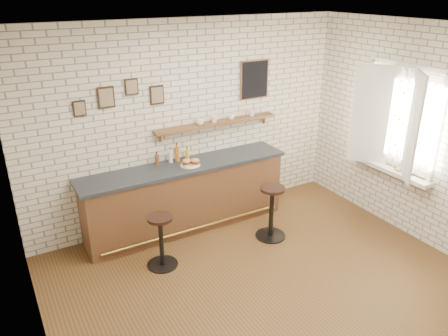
{
  "coord_description": "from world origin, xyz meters",
  "views": [
    {
      "loc": [
        -2.62,
        -3.61,
        3.41
      ],
      "look_at": [
        -0.05,
        0.9,
        1.21
      ],
      "focal_mm": 35.0,
      "sensor_mm": 36.0,
      "label": 1
    }
  ],
  "objects_px": {
    "bar_stool_right": "(272,211)",
    "ciabatta_sandwich": "(191,162)",
    "shelf_cup_d": "(252,113)",
    "sandwich_plate": "(190,165)",
    "bitters_bottle_white": "(171,156)",
    "shelf_cup_c": "(231,117)",
    "book_upper": "(401,170)",
    "bar_counter": "(186,196)",
    "bar_stool_left": "(161,240)",
    "bitters_bottle_brown": "(157,160)",
    "condiment_bottle_yellow": "(187,154)",
    "book_lower": "(401,172)",
    "shelf_cup_b": "(214,119)",
    "bitters_bottle_amber": "(177,154)",
    "shelf_cup_a": "(200,122)"
  },
  "relations": [
    {
      "from": "bitters_bottle_amber",
      "to": "shelf_cup_d",
      "type": "xyz_separation_m",
      "value": [
        1.3,
        0.02,
        0.43
      ]
    },
    {
      "from": "book_upper",
      "to": "ciabatta_sandwich",
      "type": "bearing_deg",
      "value": -179.5
    },
    {
      "from": "bar_counter",
      "to": "bar_stool_left",
      "type": "height_order",
      "value": "bar_counter"
    },
    {
      "from": "ciabatta_sandwich",
      "to": "bitters_bottle_white",
      "type": "height_order",
      "value": "bitters_bottle_white"
    },
    {
      "from": "sandwich_plate",
      "to": "ciabatta_sandwich",
      "type": "height_order",
      "value": "ciabatta_sandwich"
    },
    {
      "from": "bitters_bottle_amber",
      "to": "bar_stool_left",
      "type": "distance_m",
      "value": 1.37
    },
    {
      "from": "condiment_bottle_yellow",
      "to": "shelf_cup_c",
      "type": "relative_size",
      "value": 1.69
    },
    {
      "from": "shelf_cup_a",
      "to": "book_upper",
      "type": "bearing_deg",
      "value": -72.61
    },
    {
      "from": "sandwich_plate",
      "to": "shelf_cup_b",
      "type": "distance_m",
      "value": 0.8
    },
    {
      "from": "bitters_bottle_white",
      "to": "bar_stool_right",
      "type": "relative_size",
      "value": 0.28
    },
    {
      "from": "bitters_bottle_amber",
      "to": "shelf_cup_c",
      "type": "xyz_separation_m",
      "value": [
        0.92,
        0.02,
        0.42
      ]
    },
    {
      "from": "shelf_cup_b",
      "to": "shelf_cup_d",
      "type": "height_order",
      "value": "shelf_cup_b"
    },
    {
      "from": "bitters_bottle_white",
      "to": "book_upper",
      "type": "distance_m",
      "value": 3.3
    },
    {
      "from": "sandwich_plate",
      "to": "shelf_cup_c",
      "type": "xyz_separation_m",
      "value": [
        0.83,
        0.26,
        0.53
      ]
    },
    {
      "from": "shelf_cup_d",
      "to": "book_lower",
      "type": "relative_size",
      "value": 0.43
    },
    {
      "from": "sandwich_plate",
      "to": "bitters_bottle_white",
      "type": "relative_size",
      "value": 1.24
    },
    {
      "from": "condiment_bottle_yellow",
      "to": "shelf_cup_a",
      "type": "relative_size",
      "value": 1.5
    },
    {
      "from": "book_lower",
      "to": "shelf_cup_a",
      "type": "bearing_deg",
      "value": 138.08
    },
    {
      "from": "book_lower",
      "to": "bitters_bottle_amber",
      "type": "bearing_deg",
      "value": 142.65
    },
    {
      "from": "bar_stool_right",
      "to": "book_upper",
      "type": "height_order",
      "value": "book_upper"
    },
    {
      "from": "ciabatta_sandwich",
      "to": "bitters_bottle_amber",
      "type": "height_order",
      "value": "bitters_bottle_amber"
    },
    {
      "from": "bar_stool_right",
      "to": "shelf_cup_c",
      "type": "height_order",
      "value": "shelf_cup_c"
    },
    {
      "from": "shelf_cup_b",
      "to": "bitters_bottle_amber",
      "type": "bearing_deg",
      "value": 120.9
    },
    {
      "from": "bar_stool_right",
      "to": "shelf_cup_b",
      "type": "relative_size",
      "value": 7.38
    },
    {
      "from": "bitters_bottle_white",
      "to": "book_upper",
      "type": "xyz_separation_m",
      "value": [
        2.76,
        -1.79,
        -0.14
      ]
    },
    {
      "from": "shelf_cup_c",
      "to": "ciabatta_sandwich",
      "type": "bearing_deg",
      "value": 119.03
    },
    {
      "from": "bar_counter",
      "to": "shelf_cup_c",
      "type": "bearing_deg",
      "value": 12.79
    },
    {
      "from": "bitters_bottle_amber",
      "to": "shelf_cup_b",
      "type": "height_order",
      "value": "shelf_cup_b"
    },
    {
      "from": "bitters_bottle_brown",
      "to": "condiment_bottle_yellow",
      "type": "xyz_separation_m",
      "value": [
        0.48,
        0.0,
        -0.0
      ]
    },
    {
      "from": "shelf_cup_c",
      "to": "bar_stool_right",
      "type": "bearing_deg",
      "value": -166.04
    },
    {
      "from": "ciabatta_sandwich",
      "to": "shelf_cup_c",
      "type": "xyz_separation_m",
      "value": [
        0.81,
        0.26,
        0.48
      ]
    },
    {
      "from": "sandwich_plate",
      "to": "shelf_cup_c",
      "type": "relative_size",
      "value": 2.54
    },
    {
      "from": "bitters_bottle_amber",
      "to": "bar_stool_right",
      "type": "bearing_deg",
      "value": -47.47
    },
    {
      "from": "bitters_bottle_brown",
      "to": "condiment_bottle_yellow",
      "type": "height_order",
      "value": "bitters_bottle_brown"
    },
    {
      "from": "bar_stool_right",
      "to": "shelf_cup_d",
      "type": "distance_m",
      "value": 1.59
    },
    {
      "from": "sandwich_plate",
      "to": "bar_stool_left",
      "type": "relative_size",
      "value": 0.39
    },
    {
      "from": "shelf_cup_a",
      "to": "shelf_cup_b",
      "type": "height_order",
      "value": "shelf_cup_b"
    },
    {
      "from": "bar_stool_left",
      "to": "book_upper",
      "type": "distance_m",
      "value": 3.49
    },
    {
      "from": "bar_stool_right",
      "to": "ciabatta_sandwich",
      "type": "bearing_deg",
      "value": 136.79
    },
    {
      "from": "ciabatta_sandwich",
      "to": "bitters_bottle_white",
      "type": "xyz_separation_m",
      "value": [
        -0.21,
        0.24,
        0.04
      ]
    },
    {
      "from": "book_upper",
      "to": "bar_counter",
      "type": "bearing_deg",
      "value": -179.77
    },
    {
      "from": "bar_stool_right",
      "to": "bar_stool_left",
      "type": "bearing_deg",
      "value": 175.93
    },
    {
      "from": "shelf_cup_a",
      "to": "ciabatta_sandwich",
      "type": "bearing_deg",
      "value": -171.68
    },
    {
      "from": "bar_stool_right",
      "to": "book_upper",
      "type": "distance_m",
      "value": 1.92
    },
    {
      "from": "bitters_bottle_brown",
      "to": "bitters_bottle_white",
      "type": "xyz_separation_m",
      "value": [
        0.21,
        0.0,
        0.01
      ]
    },
    {
      "from": "ciabatta_sandwich",
      "to": "condiment_bottle_yellow",
      "type": "distance_m",
      "value": 0.25
    },
    {
      "from": "sandwich_plate",
      "to": "bitters_bottle_white",
      "type": "bearing_deg",
      "value": 128.84
    },
    {
      "from": "bitters_bottle_brown",
      "to": "book_lower",
      "type": "height_order",
      "value": "bitters_bottle_brown"
    },
    {
      "from": "bar_counter",
      "to": "bar_stool_right",
      "type": "distance_m",
      "value": 1.28
    },
    {
      "from": "sandwich_plate",
      "to": "shelf_cup_b",
      "type": "xyz_separation_m",
      "value": [
        0.54,
        0.26,
        0.53
      ]
    }
  ]
}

